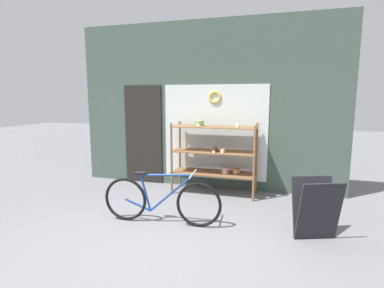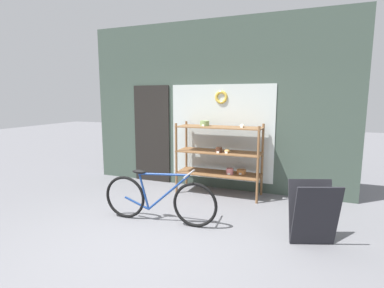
% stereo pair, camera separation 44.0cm
% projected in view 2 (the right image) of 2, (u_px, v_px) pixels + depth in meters
% --- Properties ---
extents(ground_plane, '(30.00, 30.00, 0.00)m').
position_uv_depth(ground_plane, '(148.00, 243.00, 3.84)').
color(ground_plane, slate).
extents(storefront_facade, '(5.44, 0.13, 3.35)m').
position_uv_depth(storefront_facade, '(211.00, 108.00, 6.03)').
color(storefront_facade, '#3D4C42').
rests_on(storefront_facade, ground_plane).
extents(display_case, '(1.60, 0.54, 1.40)m').
position_uv_depth(display_case, '(220.00, 152.00, 5.66)').
color(display_case, brown).
rests_on(display_case, ground_plane).
extents(bicycle, '(1.79, 0.46, 0.79)m').
position_uv_depth(bicycle, '(158.00, 199.00, 4.43)').
color(bicycle, black).
rests_on(bicycle, ground_plane).
extents(sandwich_board, '(0.65, 0.55, 0.80)m').
position_uv_depth(sandwich_board, '(313.00, 214.00, 3.75)').
color(sandwich_board, '#232328').
rests_on(sandwich_board, ground_plane).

